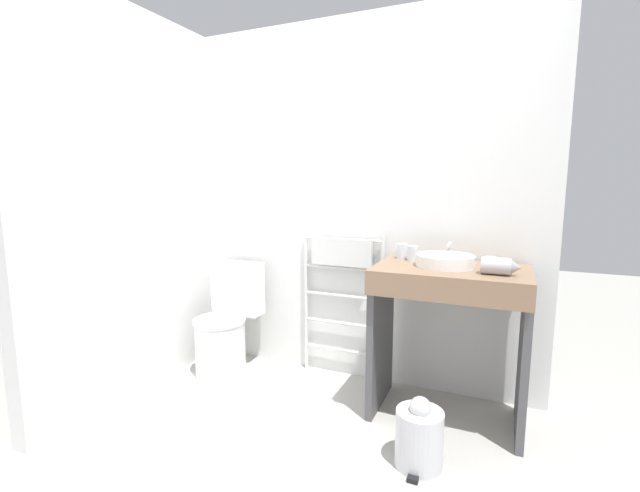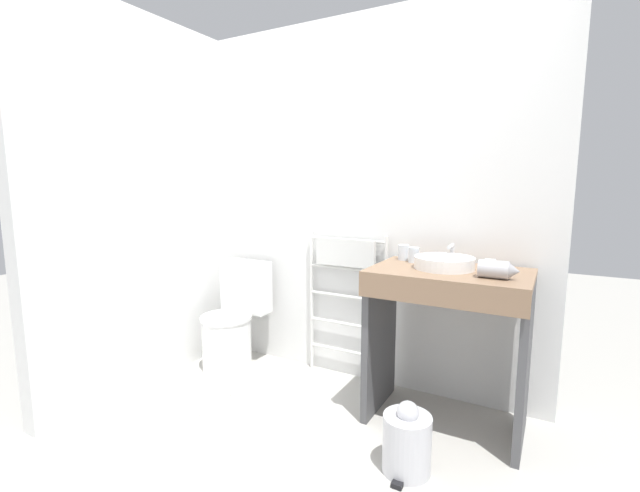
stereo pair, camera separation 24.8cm
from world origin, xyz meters
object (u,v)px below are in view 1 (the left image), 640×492
(towel_radiator, at_px, (342,274))
(cup_near_wall, at_px, (402,251))
(toilet, at_px, (226,328))
(trash_bin, at_px, (419,436))
(cup_near_edge, at_px, (413,253))
(hair_dryer, at_px, (498,266))
(sink_basin, at_px, (445,260))

(towel_radiator, xyz_separation_m, cup_near_wall, (0.43, -0.09, 0.20))
(toilet, distance_m, towel_radiator, 0.94)
(toilet, height_order, towel_radiator, towel_radiator)
(cup_near_wall, xyz_separation_m, trash_bin, (0.26, -0.68, -0.79))
(cup_near_edge, bearing_deg, hair_dryer, -23.76)
(cup_near_wall, height_order, cup_near_edge, cup_near_wall)
(cup_near_wall, bearing_deg, trash_bin, -68.89)
(towel_radiator, height_order, cup_near_wall, towel_radiator)
(towel_radiator, bearing_deg, sink_basin, -18.50)
(sink_basin, bearing_deg, hair_dryer, -21.60)
(hair_dryer, bearing_deg, cup_near_edge, 156.24)
(sink_basin, relative_size, trash_bin, 0.92)
(towel_radiator, distance_m, sink_basin, 0.78)
(cup_near_edge, bearing_deg, cup_near_wall, 147.09)
(hair_dryer, bearing_deg, toilet, 176.98)
(towel_radiator, relative_size, cup_near_wall, 11.05)
(toilet, xyz_separation_m, cup_near_edge, (1.31, 0.12, 0.62))
(sink_basin, xyz_separation_m, hair_dryer, (0.28, -0.11, 0.01))
(toilet, distance_m, cup_near_wall, 1.39)
(trash_bin, bearing_deg, cup_near_edge, 106.30)
(towel_radiator, bearing_deg, hair_dryer, -19.39)
(towel_radiator, bearing_deg, cup_near_wall, -11.32)
(toilet, relative_size, cup_near_wall, 8.55)
(towel_radiator, xyz_separation_m, cup_near_edge, (0.51, -0.14, 0.20))
(trash_bin, bearing_deg, hair_dryer, 54.00)
(towel_radiator, height_order, cup_near_edge, towel_radiator)
(sink_basin, xyz_separation_m, trash_bin, (-0.02, -0.52, -0.78))
(cup_near_edge, distance_m, trash_bin, 1.02)
(trash_bin, bearing_deg, towel_radiator, 132.29)
(sink_basin, distance_m, cup_near_edge, 0.23)
(hair_dryer, xyz_separation_m, trash_bin, (-0.30, -0.41, -0.79))
(toilet, bearing_deg, sink_basin, 0.64)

